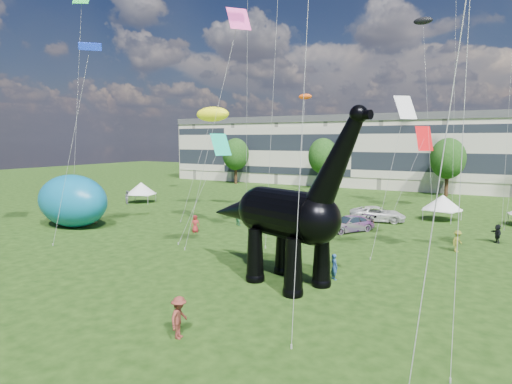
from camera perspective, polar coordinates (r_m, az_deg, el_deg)
The scene contains 14 objects.
ground at distance 24.58m, azimuth -9.35°, elevation -13.69°, with size 220.00×220.00×0.00m, color #16330C.
terrace_row at distance 83.01m, azimuth 13.72°, elevation 4.98°, with size 78.00×11.00×12.00m, color beige.
tree_far_left at distance 83.71m, azimuth -2.73°, elevation 5.39°, with size 5.20×5.20×9.44m.
tree_mid_left at distance 75.69m, azimuth 8.93°, elevation 5.14°, with size 5.20×5.20×9.44m.
tree_mid_right at distance 71.19m, azimuth 24.23°, elevation 4.50°, with size 5.20×5.20×9.44m.
dinosaur_sculpture at distance 25.89m, azimuth 3.41°, elevation -3.21°, with size 12.95×6.33×10.76m.
car_silver at distance 52.11m, azimuth 0.69°, elevation -1.64°, with size 1.92×4.78×1.63m, color #AFAFB4.
car_grey at distance 43.66m, azimuth 6.75°, elevation -3.44°, with size 1.62×4.66×1.53m, color gray.
car_white at distance 47.12m, azimuth 15.86°, elevation -2.85°, with size 2.66×5.76×1.60m, color silver.
car_dark at distance 41.37m, azimuth 12.28°, elevation -4.16°, with size 2.10×5.16×1.50m, color #595960.
gazebo_near at distance 49.92m, azimuth 23.63°, elevation -1.28°, with size 4.89×4.89×2.79m.
gazebo_left at distance 60.81m, azimuth -15.06°, elevation 0.47°, with size 5.25×5.25×2.81m.
inflatable_teal at distance 46.14m, azimuth -23.27°, elevation -1.09°, with size 8.34×5.21×5.21m, color #0C6C9B.
visitors at distance 38.25m, azimuth 2.56°, elevation -4.71°, with size 49.81×35.74×1.88m.
Camera 1 is at (14.52, -17.85, 8.65)m, focal length 30.00 mm.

